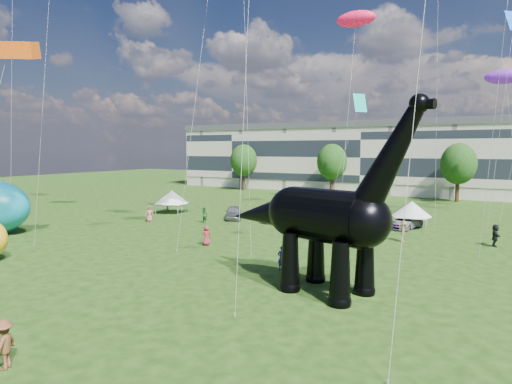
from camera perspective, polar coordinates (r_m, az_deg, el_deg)
The scene contains 13 objects.
ground at distance 24.04m, azimuth -6.61°, elevation -13.84°, with size 220.00×220.00×0.00m, color #16330C.
terrace_row at distance 83.05m, azimuth 14.80°, elevation 4.18°, with size 78.00×11.00×12.00m, color beige.
tree_far_left at distance 83.44m, azimuth -1.66°, elevation 4.57°, with size 5.20×5.20×9.44m.
tree_mid_left at distance 75.64m, azimuth 10.09°, elevation 4.36°, with size 5.20×5.20×9.44m.
tree_mid_right at distance 71.42m, azimuth 25.40°, elevation 3.81°, with size 5.20×5.20×9.44m.
dinosaur_sculpture at distance 24.41m, azimuth 8.40°, elevation -3.47°, with size 13.45×5.39×11.01m.
car_silver at distance 49.36m, azimuth -3.03°, elevation -2.73°, with size 1.78×4.44×1.51m, color #A6A5AA.
car_grey at distance 45.32m, azimuth 3.42°, elevation -3.57°, with size 1.47×4.22×1.39m, color gray.
car_white at distance 45.87m, azimuth 9.52°, elevation -3.40°, with size 2.65×5.74×1.60m, color silver.
car_dark at distance 46.14m, azimuth 19.45°, elevation -3.72°, with size 1.96×4.82×1.40m, color #595960.
gazebo_near at distance 46.64m, azimuth 20.05°, elevation -2.14°, with size 4.31×4.31×2.72m.
gazebo_left at distance 54.75m, azimuth -11.14°, elevation -0.67°, with size 4.97×4.97×2.85m.
visitors at distance 39.13m, azimuth 4.75°, elevation -4.75°, with size 49.44×44.41×1.89m.
Camera 1 is at (13.50, -18.19, 8.06)m, focal length 30.00 mm.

